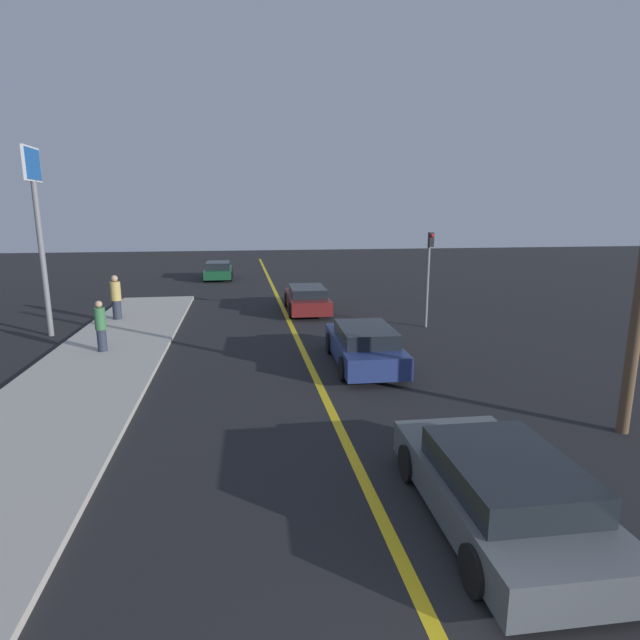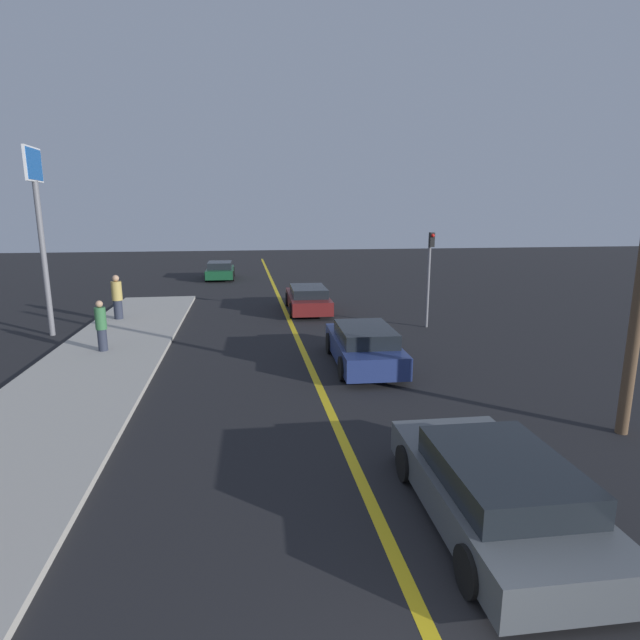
% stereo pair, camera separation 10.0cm
% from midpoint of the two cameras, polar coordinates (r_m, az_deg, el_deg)
% --- Properties ---
extents(road_center_line, '(0.20, 60.00, 0.01)m').
position_cam_midpoint_polar(road_center_line, '(20.89, -3.28, -0.25)').
color(road_center_line, gold).
rests_on(road_center_line, ground_plane).
extents(sidewalk_left, '(3.56, 24.73, 0.14)m').
position_cam_midpoint_polar(sidewalk_left, '(15.92, -24.22, -5.03)').
color(sidewalk_left, '#ADA89E').
rests_on(sidewalk_left, ground_plane).
extents(car_near_right_lane, '(2.10, 4.29, 1.14)m').
position_cam_midpoint_polar(car_near_right_lane, '(8.03, 19.74, -17.74)').
color(car_near_right_lane, '#4C5156').
rests_on(car_near_right_lane, ground_plane).
extents(car_ahead_center, '(2.00, 4.48, 1.21)m').
position_cam_midpoint_polar(car_ahead_center, '(14.94, 5.21, -2.94)').
color(car_ahead_center, navy).
rests_on(car_ahead_center, ground_plane).
extents(car_far_distant, '(1.98, 4.69, 1.17)m').
position_cam_midpoint_polar(car_far_distant, '(23.13, -1.27, 2.44)').
color(car_far_distant, maroon).
rests_on(car_far_distant, ground_plane).
extents(car_parked_left_lot, '(1.93, 4.32, 1.20)m').
position_cam_midpoint_polar(car_parked_left_lot, '(35.34, -11.26, 5.58)').
color(car_parked_left_lot, '#144728').
rests_on(car_parked_left_lot, ground_plane).
extents(pedestrian_far_standing, '(0.34, 0.34, 1.64)m').
position_cam_midpoint_polar(pedestrian_far_standing, '(17.33, -23.58, -0.61)').
color(pedestrian_far_standing, '#282D3D').
rests_on(pedestrian_far_standing, sidewalk_left).
extents(pedestrian_by_sign, '(0.42, 0.42, 1.84)m').
position_cam_midpoint_polar(pedestrian_by_sign, '(22.36, -22.05, 2.43)').
color(pedestrian_by_sign, '#282D3D').
rests_on(pedestrian_by_sign, sidewalk_left).
extents(traffic_light, '(0.18, 0.40, 3.75)m').
position_cam_midpoint_polar(traffic_light, '(20.01, 12.51, 5.66)').
color(traffic_light, slate).
rests_on(traffic_light, ground_plane).
extents(roadside_sign, '(0.20, 1.41, 6.73)m').
position_cam_midpoint_polar(roadside_sign, '(20.67, -29.43, 11.30)').
color(roadside_sign, slate).
rests_on(roadside_sign, ground_plane).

